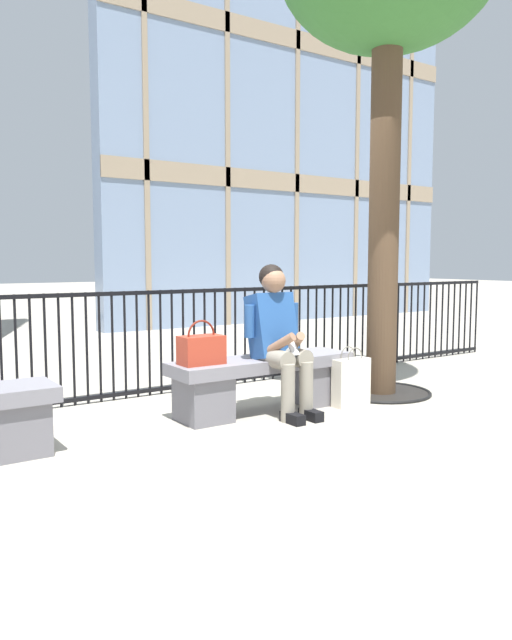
{
  "coord_description": "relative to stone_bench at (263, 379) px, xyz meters",
  "views": [
    {
      "loc": [
        -2.85,
        -4.1,
        1.25
      ],
      "look_at": [
        0.0,
        0.1,
        0.75
      ],
      "focal_mm": 34.54,
      "sensor_mm": 36.0,
      "label": 1
    }
  ],
  "objects": [
    {
      "name": "ground_plane",
      "position": [
        0.0,
        0.0,
        -0.27
      ],
      "size": [
        60.0,
        60.0,
        0.0
      ],
      "primitive_type": "plane",
      "color": "#A8A091"
    },
    {
      "name": "stone_bench",
      "position": [
        0.0,
        0.0,
        0.0
      ],
      "size": [
        1.6,
        0.44,
        0.45
      ],
      "color": "slate",
      "rests_on": "ground"
    },
    {
      "name": "seated_person_with_phone",
      "position": [
        0.06,
        -0.13,
        0.38
      ],
      "size": [
        0.52,
        0.66,
        1.21
      ],
      "color": "gray",
      "rests_on": "ground"
    },
    {
      "name": "handbag_on_bench",
      "position": [
        -0.58,
        -0.01,
        0.3
      ],
      "size": [
        0.34,
        0.19,
        0.34
      ],
      "color": "#B23823",
      "rests_on": "stone_bench"
    },
    {
      "name": "shopping_bag",
      "position": [
        0.73,
        -0.27,
        -0.06
      ],
      "size": [
        0.34,
        0.13,
        0.51
      ],
      "color": "beige",
      "rests_on": "ground"
    },
    {
      "name": "plaza_railing",
      "position": [
        -0.0,
        1.07,
        0.22
      ],
      "size": [
        8.52,
        0.04,
        0.97
      ],
      "color": "black",
      "rests_on": "ground"
    },
    {
      "name": "building_facade_right",
      "position": [
        4.97,
        6.15,
        4.24
      ],
      "size": [
        8.24,
        0.43,
        9.0
      ],
      "color": "#7A8EAD",
      "rests_on": "ground"
    }
  ]
}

